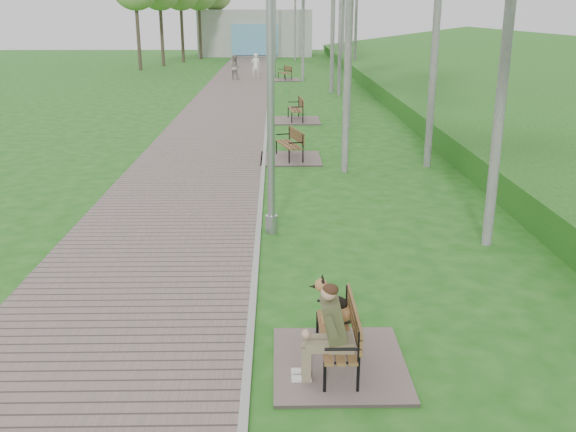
% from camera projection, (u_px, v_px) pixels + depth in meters
% --- Properties ---
extents(ground, '(120.00, 120.00, 0.00)m').
position_uv_depth(ground, '(255.00, 273.00, 10.08)').
color(ground, '#1B5A13').
rests_on(ground, ground).
extents(walkway, '(3.50, 67.00, 0.04)m').
position_uv_depth(walkway, '(232.00, 97.00, 30.51)').
color(walkway, '#74625E').
rests_on(walkway, ground).
extents(kerb, '(0.10, 67.00, 0.05)m').
position_uv_depth(kerb, '(269.00, 96.00, 30.53)').
color(kerb, '#999993').
rests_on(kerb, ground).
extents(embankment, '(14.00, 70.00, 1.60)m').
position_uv_depth(embankment, '(531.00, 101.00, 29.32)').
color(embankment, '#438830').
rests_on(embankment, ground).
extents(building_north, '(10.00, 5.20, 4.00)m').
position_uv_depth(building_north, '(255.00, 33.00, 57.96)').
color(building_north, '#9E9E99').
rests_on(building_north, ground).
extents(bench_main, '(1.53, 1.70, 1.33)m').
position_uv_depth(bench_main, '(333.00, 339.00, 7.31)').
color(bench_main, '#74625E').
rests_on(bench_main, ground).
extents(bench_second, '(1.65, 1.84, 1.02)m').
position_uv_depth(bench_second, '(289.00, 153.00, 17.72)').
color(bench_second, '#74625E').
rests_on(bench_second, ground).
extents(bench_third, '(1.73, 1.93, 1.07)m').
position_uv_depth(bench_third, '(295.00, 116.00, 23.86)').
color(bench_third, '#74625E').
rests_on(bench_third, ground).
extents(bench_far, '(1.65, 1.84, 1.01)m').
position_uv_depth(bench_far, '(285.00, 77.00, 37.81)').
color(bench_far, '#74625E').
rests_on(bench_far, ground).
extents(lamp_post_near, '(0.23, 0.23, 5.82)m').
position_uv_depth(lamp_post_near, '(270.00, 84.00, 11.07)').
color(lamp_post_near, '#929599').
rests_on(lamp_post_near, ground).
extents(lamp_post_second, '(0.17, 0.17, 4.40)m').
position_uv_depth(lamp_post_second, '(269.00, 57.00, 26.89)').
color(lamp_post_second, '#929599').
rests_on(lamp_post_second, ground).
extents(lamp_post_third, '(0.20, 0.20, 5.20)m').
position_uv_depth(lamp_post_third, '(274.00, 36.00, 38.93)').
color(lamp_post_third, '#929599').
rests_on(lamp_post_third, ground).
extents(lamp_post_far, '(0.20, 0.20, 5.15)m').
position_uv_depth(lamp_post_far, '(276.00, 30.00, 52.88)').
color(lamp_post_far, '#929599').
rests_on(lamp_post_far, ground).
extents(pedestrian_near, '(0.58, 0.42, 1.47)m').
position_uv_depth(pedestrian_near, '(256.00, 65.00, 39.10)').
color(pedestrian_near, white).
rests_on(pedestrian_near, ground).
extents(pedestrian_far, '(0.85, 0.76, 1.45)m').
position_uv_depth(pedestrian_far, '(234.00, 67.00, 37.82)').
color(pedestrian_far, gray).
rests_on(pedestrian_far, ground).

